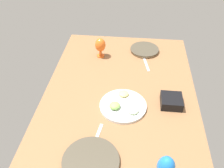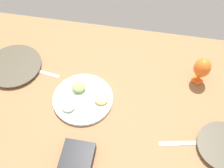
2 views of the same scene
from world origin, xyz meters
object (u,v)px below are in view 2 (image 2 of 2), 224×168
(dinner_plate_left, at_px, (14,66))
(hurricane_glass_orange, at_px, (202,68))
(square_bowl_black, at_px, (78,157))
(fruit_platter, at_px, (83,98))
(dinner_plate_right, at_px, (223,146))

(dinner_plate_left, height_order, hurricane_glass_orange, hurricane_glass_orange)
(dinner_plate_left, bearing_deg, square_bowl_black, -43.39)
(fruit_platter, distance_m, hurricane_glass_orange, 0.62)
(dinner_plate_left, distance_m, fruit_platter, 0.44)
(dinner_plate_right, distance_m, fruit_platter, 0.70)
(dinner_plate_left, distance_m, hurricane_glass_orange, 1.00)
(hurricane_glass_orange, bearing_deg, fruit_platter, -158.55)
(fruit_platter, bearing_deg, dinner_plate_left, 161.89)
(dinner_plate_right, relative_size, fruit_platter, 0.80)
(dinner_plate_left, bearing_deg, dinner_plate_right, -14.02)
(fruit_platter, relative_size, hurricane_glass_orange, 1.83)
(hurricane_glass_orange, bearing_deg, dinner_plate_right, -72.21)
(dinner_plate_left, relative_size, fruit_platter, 0.99)
(dinner_plate_left, height_order, square_bowl_black, square_bowl_black)
(square_bowl_black, bearing_deg, dinner_plate_left, 136.61)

